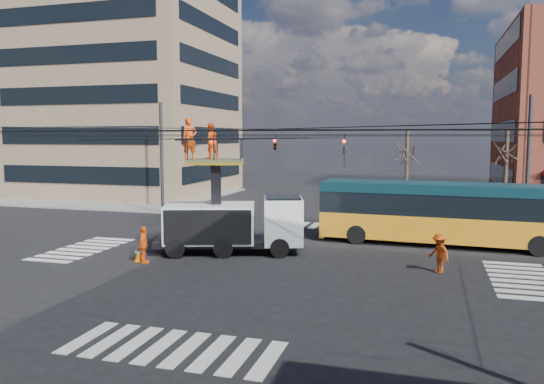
{
  "coord_description": "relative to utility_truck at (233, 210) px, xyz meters",
  "views": [
    {
      "loc": [
        6.34,
        -22.21,
        5.58
      ],
      "look_at": [
        -0.53,
        1.09,
        3.02
      ],
      "focal_mm": 35.0,
      "sensor_mm": 36.0,
      "label": 1
    }
  ],
  "objects": [
    {
      "name": "worker_ground",
      "position": [
        -3.0,
        -3.18,
        -1.24
      ],
      "size": [
        0.65,
        1.03,
        1.64
      ],
      "primitive_type": "imported",
      "rotation": [
        0.0,
        0.0,
        1.85
      ],
      "color": "#FD5F10",
      "rests_on": "ground"
    },
    {
      "name": "ground",
      "position": [
        2.58,
        -1.37,
        -2.06
      ],
      "size": [
        120.0,
        120.0,
        0.0
      ],
      "primitive_type": "plane",
      "color": "black",
      "rests_on": "ground"
    },
    {
      "name": "city_bus",
      "position": [
        10.11,
        4.63,
        -0.34
      ],
      "size": [
        13.33,
        3.3,
        3.2
      ],
      "rotation": [
        0.0,
        0.0,
        -0.05
      ],
      "color": "#C87512",
      "rests_on": "ground"
    },
    {
      "name": "flagger",
      "position": [
        9.47,
        -1.2,
        -1.25
      ],
      "size": [
        1.16,
        1.19,
        1.63
      ],
      "primitive_type": "imported",
      "rotation": [
        0.0,
        0.0,
        -0.83
      ],
      "color": "#EA4F0E",
      "rests_on": "ground"
    },
    {
      "name": "traffic_cone",
      "position": [
        -3.42,
        -2.92,
        -1.72
      ],
      "size": [
        0.36,
        0.36,
        0.68
      ],
      "primitive_type": "cone",
      "color": "orange",
      "rests_on": "ground"
    },
    {
      "name": "tree_a",
      "position": [
        7.58,
        12.13,
        2.56
      ],
      "size": [
        2.0,
        2.0,
        6.0
      ],
      "color": "#382B21",
      "rests_on": "ground"
    },
    {
      "name": "building_tower",
      "position": [
        -19.4,
        22.61,
        12.94
      ],
      "size": [
        18.06,
        16.06,
        30.0
      ],
      "color": "#8D705A",
      "rests_on": "ground"
    },
    {
      "name": "utility_truck",
      "position": [
        0.0,
        0.0,
        0.0
      ],
      "size": [
        7.37,
        4.33,
        6.44
      ],
      "rotation": [
        0.0,
        0.0,
        0.31
      ],
      "color": "black",
      "rests_on": "ground"
    },
    {
      "name": "overhead_network",
      "position": [
        2.5,
        -0.97,
        2.22
      ],
      "size": [
        24.24,
        24.24,
        8.0
      ],
      "color": "#2D2D30",
      "rests_on": "ground"
    },
    {
      "name": "tree_b",
      "position": [
        13.58,
        12.13,
        2.56
      ],
      "size": [
        2.0,
        2.0,
        6.0
      ],
      "color": "#382B21",
      "rests_on": "ground"
    },
    {
      "name": "sidewalk_nw",
      "position": [
        -18.42,
        19.63,
        -2.0
      ],
      "size": [
        18.0,
        18.0,
        0.12
      ],
      "primitive_type": "cube",
      "color": "slate",
      "rests_on": "ground"
    },
    {
      "name": "crosswalks",
      "position": [
        2.58,
        -1.37,
        -2.05
      ],
      "size": [
        22.4,
        22.4,
        0.02
      ],
      "primitive_type": null,
      "color": "silver",
      "rests_on": "ground"
    }
  ]
}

